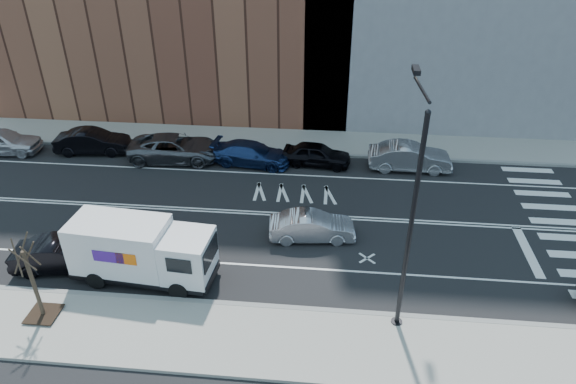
% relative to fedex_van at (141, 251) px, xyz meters
% --- Properties ---
extents(ground, '(120.00, 120.00, 0.00)m').
position_rel_fedex_van_xyz_m(ground, '(3.78, 5.60, -1.48)').
color(ground, black).
rests_on(ground, ground).
extents(sidewalk_near, '(44.00, 3.60, 0.15)m').
position_rel_fedex_van_xyz_m(sidewalk_near, '(3.78, -3.20, -1.41)').
color(sidewalk_near, gray).
rests_on(sidewalk_near, ground).
extents(sidewalk_far, '(44.00, 3.60, 0.15)m').
position_rel_fedex_van_xyz_m(sidewalk_far, '(3.78, 14.40, -1.41)').
color(sidewalk_far, gray).
rests_on(sidewalk_far, ground).
extents(curb_near, '(44.00, 0.25, 0.17)m').
position_rel_fedex_van_xyz_m(curb_near, '(3.78, -1.40, -1.40)').
color(curb_near, gray).
rests_on(curb_near, ground).
extents(curb_far, '(44.00, 0.25, 0.17)m').
position_rel_fedex_van_xyz_m(curb_far, '(3.78, 12.60, -1.40)').
color(curb_far, gray).
rests_on(curb_far, ground).
extents(crosswalk, '(3.00, 14.00, 0.01)m').
position_rel_fedex_van_xyz_m(crosswalk, '(19.78, 5.60, -1.48)').
color(crosswalk, white).
rests_on(crosswalk, ground).
extents(road_markings, '(40.00, 8.60, 0.01)m').
position_rel_fedex_van_xyz_m(road_markings, '(3.78, 5.60, -1.48)').
color(road_markings, white).
rests_on(road_markings, ground).
extents(streetlight, '(0.44, 4.02, 9.34)m').
position_rel_fedex_van_xyz_m(streetlight, '(10.78, -1.31, 3.60)').
color(streetlight, black).
rests_on(streetlight, ground).
extents(street_tree, '(1.20, 1.20, 3.75)m').
position_rel_fedex_van_xyz_m(street_tree, '(-3.22, -2.80, -0.03)').
color(street_tree, black).
rests_on(street_tree, ground).
extents(fedex_van, '(6.33, 2.61, 2.82)m').
position_rel_fedex_van_xyz_m(fedex_van, '(0.00, 0.00, 0.00)').
color(fedex_van, black).
rests_on(fedex_van, ground).
extents(far_parked_a, '(4.96, 2.34, 1.64)m').
position_rel_fedex_van_xyz_m(far_parked_a, '(-13.20, 11.06, -0.66)').
color(far_parked_a, silver).
rests_on(far_parked_a, ground).
extents(far_parked_b, '(4.80, 2.09, 1.53)m').
position_rel_fedex_van_xyz_m(far_parked_b, '(-7.42, 11.67, -0.71)').
color(far_parked_b, black).
rests_on(far_parked_b, ground).
extents(far_parked_c, '(5.88, 2.97, 1.59)m').
position_rel_fedex_van_xyz_m(far_parked_c, '(-1.87, 11.21, -0.68)').
color(far_parked_c, '#53555B').
rests_on(far_parked_c, ground).
extents(far_parked_d, '(5.04, 2.54, 1.41)m').
position_rel_fedex_van_xyz_m(far_parked_d, '(2.98, 11.08, -0.78)').
color(far_parked_d, navy).
rests_on(far_parked_d, ground).
extents(far_parked_e, '(4.30, 2.09, 1.41)m').
position_rel_fedex_van_xyz_m(far_parked_e, '(6.98, 11.38, -0.78)').
color(far_parked_e, black).
rests_on(far_parked_e, ground).
extents(far_parked_f, '(4.94, 1.75, 1.62)m').
position_rel_fedex_van_xyz_m(far_parked_f, '(12.58, 11.36, -0.67)').
color(far_parked_f, '#9E9EA2').
rests_on(far_parked_f, ground).
extents(driving_sedan, '(4.28, 1.90, 1.37)m').
position_rel_fedex_van_xyz_m(driving_sedan, '(7.12, 3.66, -0.80)').
color(driving_sedan, silver).
rests_on(driving_sedan, ground).
extents(near_parked_rear_a, '(4.71, 2.18, 1.50)m').
position_rel_fedex_van_xyz_m(near_parked_rear_a, '(-3.72, 0.30, -0.73)').
color(near_parked_rear_a, black).
rests_on(near_parked_rear_a, ground).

